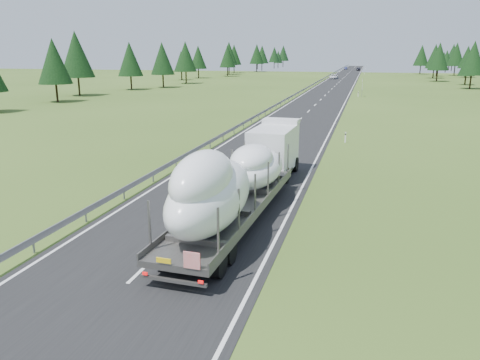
% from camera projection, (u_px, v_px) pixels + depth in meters
% --- Properties ---
extents(ground, '(400.00, 400.00, 0.00)m').
position_uv_depth(ground, '(145.00, 267.00, 19.08)').
color(ground, '#39531B').
rests_on(ground, ground).
extents(road_surface, '(10.00, 400.00, 0.02)m').
position_uv_depth(road_surface, '(332.00, 89.00, 112.20)').
color(road_surface, black).
rests_on(road_surface, ground).
extents(guardrail, '(0.10, 400.00, 0.76)m').
position_uv_depth(guardrail, '(310.00, 86.00, 113.32)').
color(guardrail, slate).
rests_on(guardrail, ground).
extents(marker_posts, '(0.13, 350.08, 1.00)m').
position_uv_depth(marker_posts, '(363.00, 76.00, 161.64)').
color(marker_posts, silver).
rests_on(marker_posts, ground).
extents(highway_sign, '(0.08, 0.90, 2.60)m').
position_uv_depth(highway_sign, '(362.00, 88.00, 91.29)').
color(highway_sign, slate).
rests_on(highway_sign, ground).
extents(tree_line_left, '(15.01, 299.30, 12.59)m').
position_uv_depth(tree_line_left, '(192.00, 56.00, 139.05)').
color(tree_line_left, black).
rests_on(tree_line_left, ground).
extents(boat_truck, '(3.41, 20.33, 4.66)m').
position_uv_depth(boat_truck, '(243.00, 173.00, 24.63)').
color(boat_truck, silver).
rests_on(boat_truck, ground).
extents(distant_van, '(2.79, 5.44, 1.47)m').
position_uv_depth(distant_van, '(334.00, 77.00, 153.61)').
color(distant_van, white).
rests_on(distant_van, ground).
extents(distant_car_dark, '(2.18, 4.80, 1.60)m').
position_uv_depth(distant_car_dark, '(358.00, 69.00, 221.12)').
color(distant_car_dark, black).
rests_on(distant_car_dark, ground).
extents(distant_car_blue, '(1.49, 3.99, 1.30)m').
position_uv_depth(distant_car_blue, '(346.00, 68.00, 235.69)').
color(distant_car_blue, '#181E45').
rests_on(distant_car_blue, ground).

